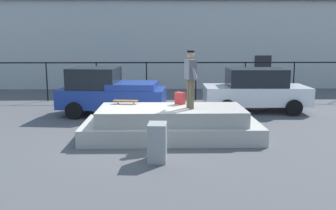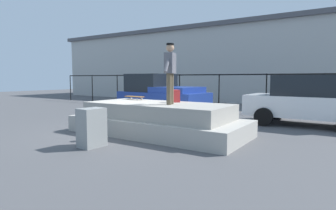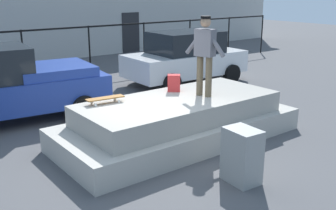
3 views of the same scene
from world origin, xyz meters
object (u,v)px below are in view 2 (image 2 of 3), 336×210
Objects in this scene: skateboard at (134,97)px; car_blue_pickup_near at (160,95)px; utility_box at (92,128)px; skateboarder at (170,69)px; car_white_sedan_mid at (310,100)px; backpack at (176,96)px.

skateboard is 0.19× the size of car_blue_pickup_near.
car_blue_pickup_near is 4.50× the size of utility_box.
utility_box is (1.01, -2.80, -0.56)m from skateboard.
skateboarder is 2.30m from skateboard.
car_blue_pickup_near is 6.00m from utility_box.
car_white_sedan_mid is 7.47m from utility_box.
car_white_sedan_mid is (3.32, 3.55, -0.22)m from backpack.
utility_box is at bearing -115.59° from skateboarder.
car_white_sedan_mid reaches higher than utility_box.
skateboard is 1.72m from backpack.
backpack reaches higher than utility_box.
backpack is at bearing -133.08° from car_white_sedan_mid.
car_blue_pickup_near is (-2.87, 3.65, -0.98)m from skateboarder.
skateboard is 6.12m from car_white_sedan_mid.
backpack reaches higher than skateboard.
car_blue_pickup_near reaches higher than backpack.
car_blue_pickup_near is (-2.61, 2.94, -0.19)m from backpack.
skateboarder is 0.40× the size of car_blue_pickup_near.
car_blue_pickup_near is (-0.89, 2.87, -0.10)m from skateboard.
backpack is 3.94m from car_blue_pickup_near.
car_white_sedan_mid is (5.93, 0.61, -0.03)m from car_blue_pickup_near.
car_white_sedan_mid is (3.06, 4.27, -1.01)m from skateboarder.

